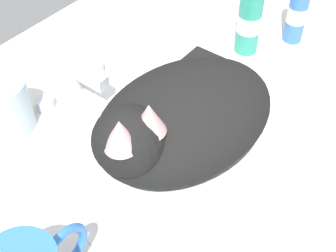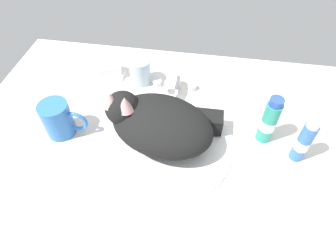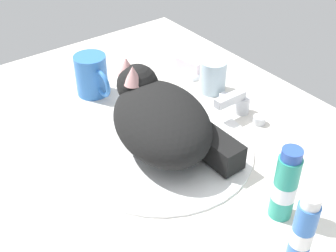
{
  "view_description": "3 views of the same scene",
  "coord_description": "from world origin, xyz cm",
  "px_view_note": "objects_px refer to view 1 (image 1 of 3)",
  "views": [
    {
      "loc": [
        -36.84,
        -25.64,
        50.92
      ],
      "look_at": [
        -1.59,
        1.63,
        5.74
      ],
      "focal_mm": 51.29,
      "sensor_mm": 36.0,
      "label": 1
    },
    {
      "loc": [
        8.93,
        -45.62,
        60.02
      ],
      "look_at": [
        1.32,
        1.47,
        5.22
      ],
      "focal_mm": 30.63,
      "sensor_mm": 36.0,
      "label": 2
    },
    {
      "loc": [
        56.62,
        -40.74,
        57.18
      ],
      "look_at": [
        -1.32,
        2.58,
        3.97
      ],
      "focal_mm": 47.08,
      "sensor_mm": 36.0,
      "label": 3
    }
  ],
  "objects_px": {
    "cat": "(178,119)",
    "mouthwash_bottle": "(298,9)",
    "rinse_cup": "(8,105)",
    "toothpaste_bottle": "(250,17)",
    "faucet": "(75,80)"
  },
  "relations": [
    {
      "from": "cat",
      "to": "mouthwash_bottle",
      "type": "bearing_deg",
      "value": 0.61
    },
    {
      "from": "cat",
      "to": "rinse_cup",
      "type": "height_order",
      "value": "cat"
    },
    {
      "from": "faucet",
      "to": "rinse_cup",
      "type": "xyz_separation_m",
      "value": [
        -0.11,
        0.02,
        0.01
      ]
    },
    {
      "from": "toothpaste_bottle",
      "to": "rinse_cup",
      "type": "bearing_deg",
      "value": 154.96
    },
    {
      "from": "cat",
      "to": "toothpaste_bottle",
      "type": "distance_m",
      "value": 0.28
    },
    {
      "from": "faucet",
      "to": "mouthwash_bottle",
      "type": "distance_m",
      "value": 0.4
    },
    {
      "from": "faucet",
      "to": "toothpaste_bottle",
      "type": "relative_size",
      "value": 0.98
    },
    {
      "from": "cat",
      "to": "toothpaste_bottle",
      "type": "bearing_deg",
      "value": 11.2
    },
    {
      "from": "rinse_cup",
      "to": "cat",
      "type": "bearing_deg",
      "value": -66.11
    },
    {
      "from": "cat",
      "to": "rinse_cup",
      "type": "xyz_separation_m",
      "value": [
        -0.1,
        0.23,
        -0.03
      ]
    },
    {
      "from": "mouthwash_bottle",
      "to": "toothpaste_bottle",
      "type": "bearing_deg",
      "value": 147.38
    },
    {
      "from": "faucet",
      "to": "toothpaste_bottle",
      "type": "bearing_deg",
      "value": -30.47
    },
    {
      "from": "cat",
      "to": "mouthwash_bottle",
      "type": "distance_m",
      "value": 0.35
    },
    {
      "from": "rinse_cup",
      "to": "faucet",
      "type": "bearing_deg",
      "value": -10.05
    },
    {
      "from": "toothpaste_bottle",
      "to": "cat",
      "type": "bearing_deg",
      "value": -168.8
    }
  ]
}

